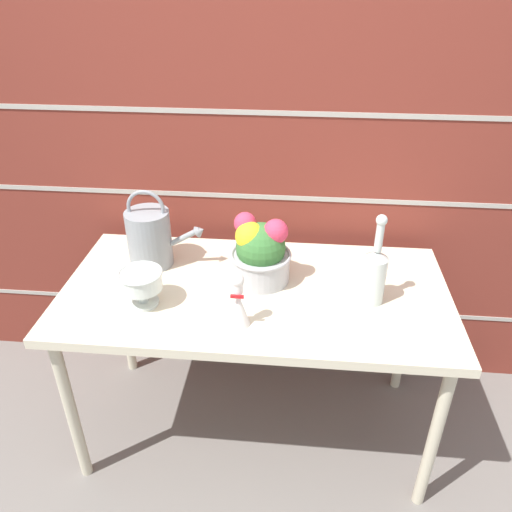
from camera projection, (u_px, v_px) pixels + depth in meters
The scene contains 8 objects.
ground_plane at pixel (255, 424), 2.24m from camera, with size 12.00×12.00×0.00m, color slate.
brick_wall at pixel (266, 153), 2.08m from camera, with size 3.60×0.08×2.20m.
patio_table at pixel (255, 302), 1.90m from camera, with size 1.44×0.73×0.74m.
watering_can at pixel (150, 237), 1.96m from camera, with size 0.32×0.17×0.32m.
crystal_pedestal_bowl at pixel (141, 282), 1.74m from camera, with size 0.16×0.16×0.13m.
flower_planter at pixel (260, 252), 1.86m from camera, with size 0.23×0.23×0.27m.
glass_decanter at pixel (374, 273), 1.74m from camera, with size 0.09×0.09×0.34m.
figurine_vase at pixel (238, 305), 1.64m from camera, with size 0.08×0.08×0.20m.
Camera 1 is at (0.15, -1.53, 1.80)m, focal length 35.00 mm.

